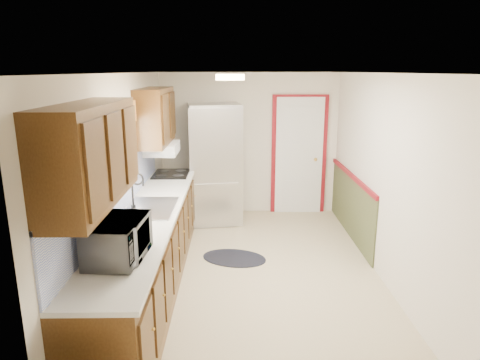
{
  "coord_description": "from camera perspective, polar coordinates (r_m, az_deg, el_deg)",
  "views": [
    {
      "loc": [
        -0.26,
        -4.73,
        2.43
      ],
      "look_at": [
        -0.19,
        0.24,
        1.15
      ],
      "focal_mm": 32.0,
      "sensor_mm": 36.0,
      "label": 1
    }
  ],
  "objects": [
    {
      "name": "room_shell",
      "position": [
        4.89,
        2.29,
        -0.14
      ],
      "size": [
        3.2,
        5.2,
        2.52
      ],
      "color": "tan",
      "rests_on": "ground"
    },
    {
      "name": "kitchen_run",
      "position": [
        4.82,
        -12.47,
        -5.55
      ],
      "size": [
        0.63,
        4.0,
        2.2
      ],
      "color": "#3E240E",
      "rests_on": "ground"
    },
    {
      "name": "back_wall_trim",
      "position": [
        7.22,
        9.24,
        1.92
      ],
      "size": [
        1.12,
        2.3,
        2.08
      ],
      "color": "maroon",
      "rests_on": "ground"
    },
    {
      "name": "ceiling_fixture",
      "position": [
        4.53,
        -1.33,
        13.55
      ],
      "size": [
        0.3,
        0.3,
        0.06
      ],
      "primitive_type": "cylinder",
      "color": "#FFD88C",
      "rests_on": "room_shell"
    },
    {
      "name": "microwave",
      "position": [
        3.59,
        -16.02,
        -7.15
      ],
      "size": [
        0.37,
        0.62,
        0.41
      ],
      "primitive_type": "imported",
      "rotation": [
        0.0,
        0.0,
        1.5
      ],
      "color": "white",
      "rests_on": "kitchen_run"
    },
    {
      "name": "refrigerator",
      "position": [
        6.93,
        -3.35,
        2.19
      ],
      "size": [
        0.9,
        0.85,
        1.92
      ],
      "rotation": [
        0.0,
        0.0,
        0.14
      ],
      "color": "#B7B7BC",
      "rests_on": "ground"
    },
    {
      "name": "rug",
      "position": [
        5.78,
        -0.78,
        -10.36
      ],
      "size": [
        0.97,
        0.76,
        0.01
      ],
      "primitive_type": "ellipsoid",
      "rotation": [
        0.0,
        0.0,
        -0.28
      ],
      "color": "black",
      "rests_on": "ground"
    },
    {
      "name": "cooktop",
      "position": [
        6.37,
        -9.16,
        0.82
      ],
      "size": [
        0.51,
        0.61,
        0.02
      ],
      "primitive_type": "cube",
      "color": "black",
      "rests_on": "kitchen_run"
    }
  ]
}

